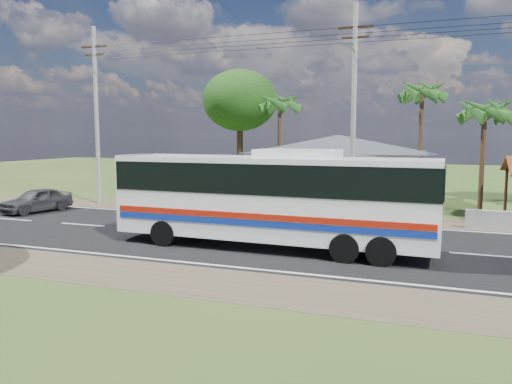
{
  "coord_description": "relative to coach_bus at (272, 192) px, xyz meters",
  "views": [
    {
      "loc": [
        7.28,
        -19.6,
        4.38
      ],
      "look_at": [
        -0.33,
        1.0,
        1.87
      ],
      "focal_mm": 35.0,
      "sensor_mm": 36.0,
      "label": 1
    }
  ],
  "objects": [
    {
      "name": "palm_mid",
      "position": [
        4.73,
        17.07,
        4.95
      ],
      "size": [
        2.8,
        2.8,
        8.2
      ],
      "color": "#47301E",
      "rests_on": "ground"
    },
    {
      "name": "small_car",
      "position": [
        -15.51,
        4.07,
        -1.51
      ],
      "size": [
        2.38,
        4.29,
        1.38
      ],
      "primitive_type": "imported",
      "rotation": [
        0.0,
        0.0,
        -0.2
      ],
      "color": "#303133",
      "rests_on": "ground"
    },
    {
      "name": "utility_poles",
      "position": [
        1.4,
        8.05,
        3.56
      ],
      "size": [
        32.8,
        2.22,
        11.0
      ],
      "color": "#9E9E99",
      "rests_on": "ground"
    },
    {
      "name": "road",
      "position": [
        -1.27,
        1.57,
        -2.19
      ],
      "size": [
        120.0,
        16.0,
        0.03
      ],
      "color": "black",
      "rests_on": "ground"
    },
    {
      "name": "ground",
      "position": [
        -1.27,
        1.57,
        -2.2
      ],
      "size": [
        120.0,
        120.0,
        0.0
      ],
      "primitive_type": "plane",
      "color": "#2C4619",
      "rests_on": "ground"
    },
    {
      "name": "coach_bus",
      "position": [
        0.0,
        0.0,
        0.0
      ],
      "size": [
        12.47,
        2.9,
        3.85
      ],
      "rotation": [
        0.0,
        0.0,
        -0.02
      ],
      "color": "white",
      "rests_on": "ground"
    },
    {
      "name": "palm_near",
      "position": [
        8.23,
        12.57,
        3.51
      ],
      "size": [
        2.8,
        2.8,
        6.7
      ],
      "color": "#47301E",
      "rests_on": "ground"
    },
    {
      "name": "palm_far",
      "position": [
        -5.27,
        17.57,
        4.47
      ],
      "size": [
        2.8,
        2.8,
        7.7
      ],
      "color": "#47301E",
      "rests_on": "ground"
    },
    {
      "name": "tree_behind_house",
      "position": [
        -9.27,
        19.57,
        4.91
      ],
      "size": [
        6.0,
        6.0,
        9.61
      ],
      "color": "#47301E",
      "rests_on": "ground"
    },
    {
      "name": "house",
      "position": [
        -0.27,
        14.56,
        0.44
      ],
      "size": [
        12.4,
        10.0,
        5.0
      ],
      "color": "tan",
      "rests_on": "ground"
    },
    {
      "name": "motorcycle",
      "position": [
        -1.39,
        8.28,
        -1.76
      ],
      "size": [
        1.7,
        0.69,
        0.88
      ],
      "primitive_type": "imported",
      "rotation": [
        0.0,
        0.0,
        1.64
      ],
      "color": "black",
      "rests_on": "ground"
    }
  ]
}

